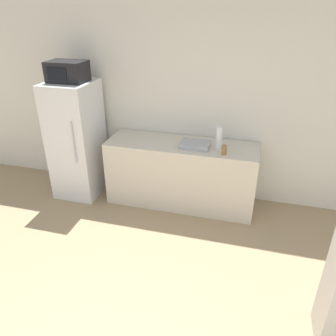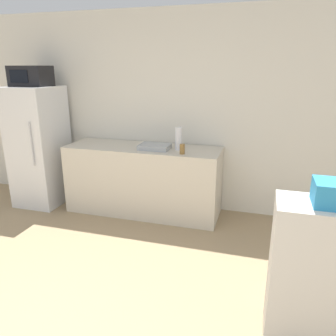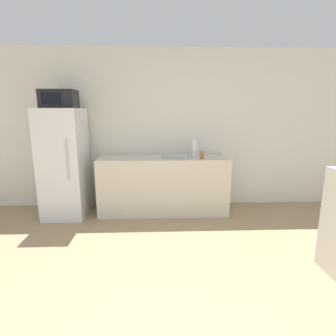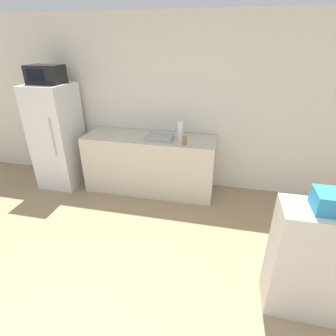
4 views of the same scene
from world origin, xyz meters
name	(u,v)px [view 2 (image 2 of 4)]	position (x,y,z in m)	size (l,w,h in m)	color
wall_back	(152,112)	(0.00, 3.27, 1.30)	(8.00, 0.06, 2.60)	silver
refrigerator	(39,147)	(-1.51, 2.81, 0.82)	(0.61, 0.70, 1.64)	silver
microwave	(31,76)	(-1.51, 2.81, 1.77)	(0.49, 0.34, 0.26)	black
counter	(143,180)	(0.00, 2.90, 0.45)	(2.02, 0.65, 0.90)	beige
sink_basin	(155,147)	(0.19, 2.84, 0.93)	(0.38, 0.27, 0.06)	#9EA3A8
bottle_tall	(178,139)	(0.48, 2.88, 1.04)	(0.08, 0.08, 0.28)	silver
bottle_short	(182,149)	(0.58, 2.70, 0.96)	(0.06, 0.06, 0.12)	olive
shelf_cabinet	(336,280)	(2.03, 1.15, 0.53)	(0.86, 0.37, 1.06)	silver
basket	(332,193)	(1.92, 1.14, 1.14)	(0.22, 0.23, 0.16)	#2D8EC6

